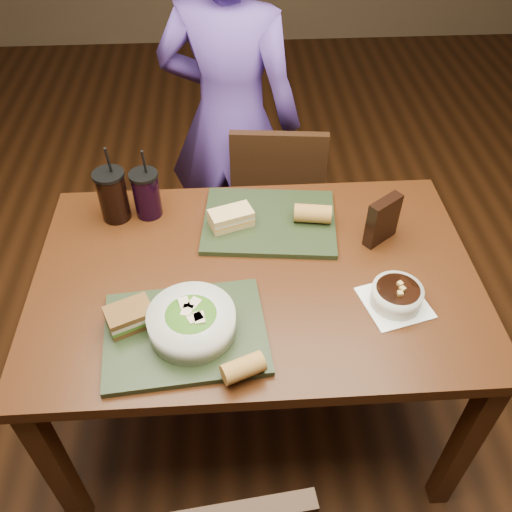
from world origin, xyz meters
The scene contains 15 objects.
ground centered at (0.00, 0.00, 0.00)m, with size 6.00×6.00×0.00m, color #381C0B.
dining_table centered at (0.00, 0.00, 0.66)m, with size 1.30×0.85×0.75m.
chair_far centered at (0.12, 0.70, 0.47)m, with size 0.40×0.40×0.85m.
diner centered at (-0.05, 0.81, 0.78)m, with size 0.57×0.37×1.56m, color #513491.
tray_near centered at (-0.20, -0.22, 0.76)m, with size 0.42×0.32×0.02m, color black.
tray_far centered at (0.06, 0.22, 0.76)m, with size 0.42×0.32×0.02m, color black.
salad_bowl centered at (-0.18, -0.22, 0.81)m, with size 0.23×0.23×0.08m.
soup_bowl centered at (0.38, -0.14, 0.78)m, with size 0.21×0.21×0.07m.
sandwich_near centered at (-0.34, -0.18, 0.80)m, with size 0.14×0.12×0.06m.
sandwich_far centered at (-0.07, 0.20, 0.79)m, with size 0.15×0.11×0.05m.
baguette_near centered at (-0.05, -0.36, 0.79)m, with size 0.05×0.05×0.10m, color #AD7533.
baguette_far centered at (0.19, 0.21, 0.80)m, with size 0.06×0.06×0.12m, color #AD7533.
cup_cola centered at (-0.44, 0.29, 0.84)m, with size 0.10×0.10×0.27m.
cup_berry centered at (-0.33, 0.30, 0.83)m, with size 0.09×0.09×0.25m.
chip_bag centered at (0.39, 0.13, 0.83)m, with size 0.12×0.04×0.15m, color black.
Camera 1 is at (-0.07, -1.11, 1.89)m, focal length 38.00 mm.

